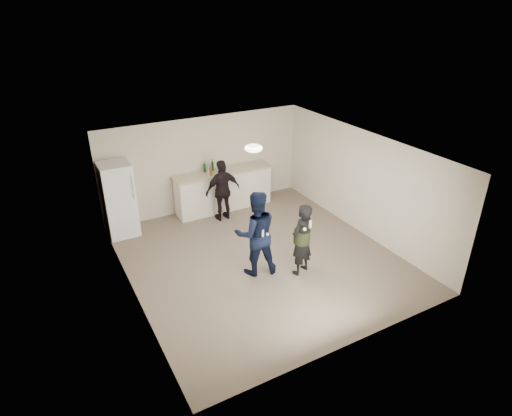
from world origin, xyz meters
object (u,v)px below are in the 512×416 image
woman (302,240)px  shaker (210,171)px  counter (224,191)px  man (256,233)px  fridge (119,200)px  spectator (223,190)px

woman → shaker: bearing=-103.1°
counter → shaker: 0.75m
man → woman: bearing=164.5°
shaker → man: (-0.33, -3.04, -0.27)m
counter → shaker: shaker is taller
fridge → spectator: bearing=-11.0°
shaker → counter: bearing=2.9°
shaker → man: 3.06m
shaker → spectator: bearing=-80.0°
man → woman: size_ratio=1.17×
fridge → shaker: 2.40m
shaker → man: bearing=-96.2°
counter → shaker: (-0.36, -0.02, 0.65)m
fridge → counter: bearing=1.5°
counter → spectator: bearing=-116.0°
fridge → spectator: (2.47, -0.48, -0.10)m
fridge → woman: fridge is taller
fridge → man: man is taller
fridge → shaker: fridge is taller
man → woman: 0.94m
fridge → woman: size_ratio=1.16×
woman → fridge: bearing=-71.2°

